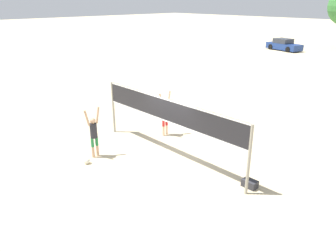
{
  "coord_description": "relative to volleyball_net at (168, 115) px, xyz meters",
  "views": [
    {
      "loc": [
        8.56,
        -8.19,
        5.96
      ],
      "look_at": [
        0.0,
        0.0,
        1.33
      ],
      "focal_mm": 35.0,
      "sensor_mm": 36.0,
      "label": 1
    }
  ],
  "objects": [
    {
      "name": "ground_plane",
      "position": [
        0.0,
        0.0,
        -1.79
      ],
      "size": [
        200.0,
        200.0,
        0.0
      ],
      "primitive_type": "plane",
      "color": "beige"
    },
    {
      "name": "volleyball_net",
      "position": [
        0.0,
        0.0,
        0.0
      ],
      "size": [
        7.48,
        0.1,
        2.42
      ],
      "color": "gray",
      "rests_on": "ground_plane"
    },
    {
      "name": "player_spiker",
      "position": [
        -2.05,
        -2.09,
        -0.72
      ],
      "size": [
        0.28,
        0.69,
        2.04
      ],
      "rotation": [
        0.0,
        0.0,
        1.57
      ],
      "color": "tan",
      "rests_on": "ground_plane"
    },
    {
      "name": "player_blocker",
      "position": [
        -1.74,
        1.47,
        -0.7
      ],
      "size": [
        0.28,
        0.7,
        2.07
      ],
      "rotation": [
        0.0,
        0.0,
        -1.57
      ],
      "color": "beige",
      "rests_on": "ground_plane"
    },
    {
      "name": "volleyball",
      "position": [
        -1.74,
        -2.67,
        -1.67
      ],
      "size": [
        0.24,
        0.24,
        0.24
      ],
      "color": "silver",
      "rests_on": "ground_plane"
    },
    {
      "name": "gear_bag",
      "position": [
        3.55,
        0.43,
        -1.66
      ],
      "size": [
        0.5,
        0.33,
        0.26
      ],
      "color": "#2D2D33",
      "rests_on": "ground_plane"
    },
    {
      "name": "parked_car_near",
      "position": [
        -11.2,
        30.38,
        -1.17
      ],
      "size": [
        4.62,
        2.68,
        1.39
      ],
      "rotation": [
        0.0,
        0.0,
        -0.23
      ],
      "color": "navy",
      "rests_on": "ground_plane"
    }
  ]
}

